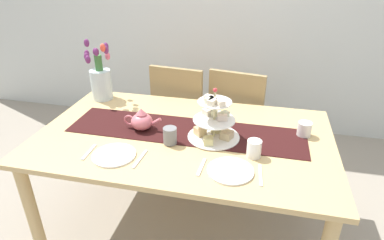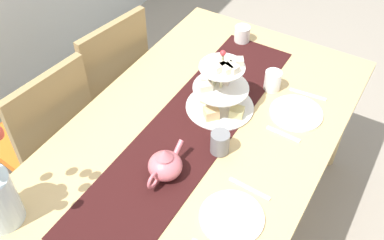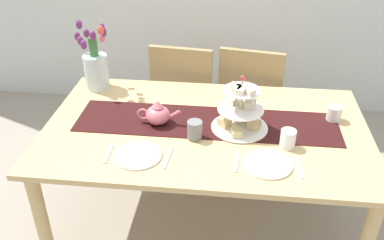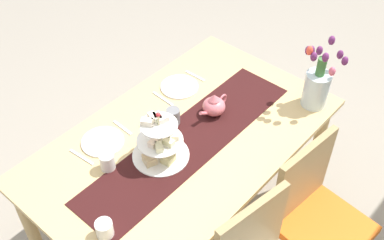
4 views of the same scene
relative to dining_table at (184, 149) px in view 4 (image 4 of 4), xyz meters
The scene contains 16 objects.
ground_plane 0.63m from the dining_table, ahead, with size 8.00×8.00×0.00m, color gray.
dining_table is the anchor object (origin of this frame).
chair_left 0.78m from the dining_table, 105.70° to the left, with size 0.46×0.46×0.91m.
table_runner 0.10m from the dining_table, 90.00° to the left, with size 1.41×0.34×0.00m, color black.
tiered_cake_stand 0.26m from the dining_table, ahead, with size 0.30×0.30×0.30m.
teapot 0.30m from the dining_table, behind, with size 0.24×0.13×0.14m.
tulip_vase 0.84m from the dining_table, 151.66° to the left, with size 0.22×0.23×0.43m.
cream_jug 0.71m from the dining_table, 11.75° to the left, with size 0.08×0.08×0.09m, color white.
dinner_plate_left 0.44m from the dining_table, 134.79° to the right, with size 0.23×0.23×0.01m, color white.
fork_left 0.55m from the dining_table, 145.75° to the right, with size 0.02×0.15×0.01m, color silver.
knife_left 0.35m from the dining_table, 117.32° to the right, with size 0.01×0.17×0.01m, color silver.
dinner_plate_right 0.45m from the dining_table, 44.28° to the right, with size 0.23×0.23×0.01m, color white.
fork_right 0.36m from the dining_table, 61.21° to the right, with size 0.02×0.15×0.01m, color silver.
knife_right 0.56m from the dining_table, 33.66° to the right, with size 0.01×0.17×0.01m, color silver.
mug_grey 0.19m from the dining_table, 112.05° to the right, with size 0.08×0.08×0.10m, color slate.
mug_white_text 0.46m from the dining_table, 19.27° to the right, with size 0.08×0.08×0.10m, color white.
Camera 4 is at (1.34, 1.23, 2.59)m, focal length 44.87 mm.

